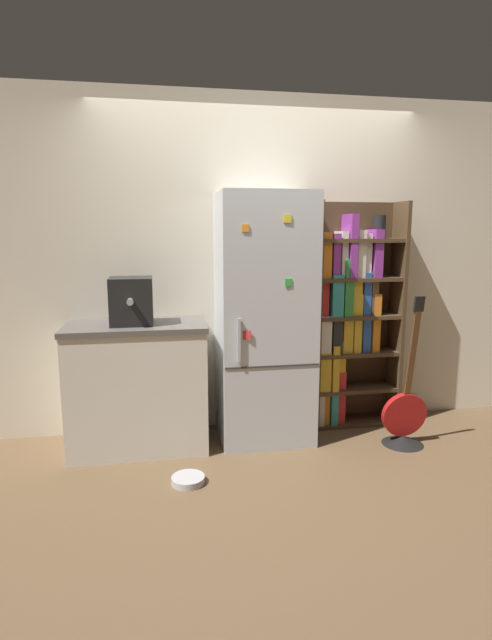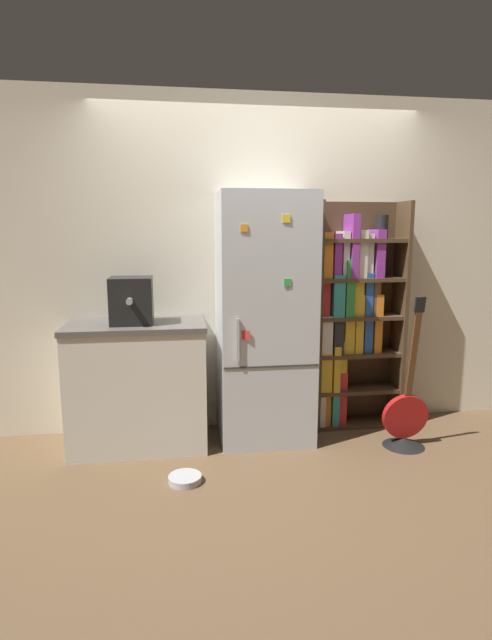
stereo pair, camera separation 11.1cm
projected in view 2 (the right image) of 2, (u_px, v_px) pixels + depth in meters
ground_plane at (268, 445)px, 3.71m from camera, size 16.00×16.00×0.00m
wall_back at (258, 266)px, 3.95m from camera, size 8.00×0.05×2.60m
refrigerator at (265, 319)px, 3.71m from camera, size 0.69×0.60×1.85m
bookshelf at (349, 316)px, 3.98m from camera, size 0.72×0.28×1.80m
kitchen_counter at (138, 384)px, 3.66m from camera, size 0.99×0.60×0.92m
espresso_machine at (132, 300)px, 3.51m from camera, size 0.29×0.33×0.33m
guitar at (405, 425)px, 3.66m from camera, size 0.34×0.31×1.13m
pet_bowl at (185, 478)px, 3.16m from camera, size 0.21×0.21×0.05m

